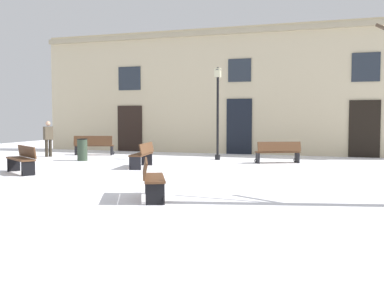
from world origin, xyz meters
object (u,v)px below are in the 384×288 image
(bench_by_litter_bin, at_px, (143,154))
(person_by_shop_door, at_px, (48,137))
(streetlamp, at_px, (218,103))
(bench_back_to_back_right, at_px, (94,145))
(bench_near_center_tree, at_px, (152,179))
(bench_near_lamp, at_px, (278,152))
(litter_bin, at_px, (82,150))
(bench_far_corner, at_px, (22,159))

(bench_by_litter_bin, bearing_deg, person_by_shop_door, -123.00)
(streetlamp, relative_size, person_by_shop_door, 2.42)
(bench_back_to_back_right, height_order, bench_near_center_tree, bench_back_to_back_right)
(person_by_shop_door, bearing_deg, bench_near_center_tree, -106.05)
(bench_near_lamp, relative_size, bench_near_center_tree, 1.12)
(bench_by_litter_bin, height_order, person_by_shop_door, person_by_shop_door)
(bench_back_to_back_right, relative_size, person_by_shop_door, 1.17)
(bench_by_litter_bin, xyz_separation_m, person_by_shop_door, (-5.77, 2.57, 0.41))
(streetlamp, distance_m, bench_near_lamp, 3.25)
(litter_bin, bearing_deg, bench_by_litter_bin, -23.67)
(streetlamp, height_order, person_by_shop_door, streetlamp)
(bench_far_corner, bearing_deg, person_by_shop_door, 151.86)
(streetlamp, bearing_deg, bench_near_center_tree, -84.09)
(streetlamp, height_order, bench_by_litter_bin, streetlamp)
(bench_near_lamp, relative_size, bench_back_to_back_right, 0.94)
(streetlamp, bearing_deg, bench_near_lamp, -12.71)
(bench_back_to_back_right, bearing_deg, bench_near_center_tree, 109.86)
(litter_bin, xyz_separation_m, person_by_shop_door, (-2.42, 1.11, 0.42))
(bench_back_to_back_right, distance_m, person_by_shop_door, 2.07)
(bench_near_lamp, distance_m, bench_by_litter_bin, 5.28)
(litter_bin, distance_m, bench_far_corner, 4.16)
(bench_near_center_tree, relative_size, person_by_shop_door, 0.99)
(litter_bin, relative_size, bench_back_to_back_right, 0.48)
(streetlamp, relative_size, litter_bin, 4.29)
(streetlamp, distance_m, person_by_shop_door, 7.75)
(streetlamp, relative_size, bench_near_lamp, 2.20)
(bench_back_to_back_right, bearing_deg, bench_by_litter_bin, 120.57)
(streetlamp, xyz_separation_m, litter_bin, (-5.12, -2.11, -1.90))
(litter_bin, height_order, bench_by_litter_bin, litter_bin)
(litter_bin, bearing_deg, bench_far_corner, -84.63)
(bench_near_center_tree, bearing_deg, person_by_shop_door, 21.78)
(streetlamp, bearing_deg, bench_by_litter_bin, -116.37)
(bench_by_litter_bin, bearing_deg, litter_bin, -122.62)
(bench_near_lamp, height_order, bench_near_center_tree, bench_near_center_tree)
(streetlamp, distance_m, bench_by_litter_bin, 4.42)
(bench_far_corner, bearing_deg, bench_back_to_back_right, 135.07)
(bench_by_litter_bin, distance_m, bench_back_to_back_right, 5.85)
(bench_near_lamp, distance_m, bench_back_to_back_right, 8.69)
(streetlamp, xyz_separation_m, bench_far_corner, (-4.73, -6.26, -1.90))
(bench_by_litter_bin, bearing_deg, bench_back_to_back_right, -141.70)
(bench_far_corner, height_order, bench_near_center_tree, bench_far_corner)
(bench_near_lamp, height_order, bench_by_litter_bin, bench_by_litter_bin)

